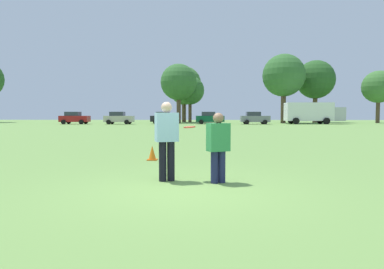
# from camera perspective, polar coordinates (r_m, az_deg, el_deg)

# --- Properties ---
(ground_plane) EXTENTS (160.12, 160.12, 0.00)m
(ground_plane) POSITION_cam_1_polar(r_m,az_deg,el_deg) (6.94, -1.22, -9.05)
(ground_plane) COLOR #6B9347
(player_thrower) EXTENTS (0.56, 0.43, 1.77)m
(player_thrower) POSITION_cam_1_polar(r_m,az_deg,el_deg) (7.67, -4.21, -0.34)
(player_thrower) COLOR black
(player_thrower) RESTS_ON ground
(player_defender) EXTENTS (0.53, 0.43, 1.53)m
(player_defender) POSITION_cam_1_polar(r_m,az_deg,el_deg) (7.47, 4.36, -1.57)
(player_defender) COLOR #1E234C
(player_defender) RESTS_ON ground
(frisbee) EXTENTS (0.27, 0.27, 0.05)m
(frisbee) POSITION_cam_1_polar(r_m,az_deg,el_deg) (7.73, -0.43, 1.24)
(frisbee) COLOR #E54C33
(traffic_cone) EXTENTS (0.32, 0.32, 0.48)m
(traffic_cone) POSITION_cam_1_polar(r_m,az_deg,el_deg) (11.26, -6.60, -3.08)
(traffic_cone) COLOR #D8590C
(traffic_cone) RESTS_ON ground
(parked_car_near_left) EXTENTS (4.23, 2.28, 1.82)m
(parked_car_near_left) POSITION_cam_1_polar(r_m,az_deg,el_deg) (53.83, -18.90, 2.63)
(parked_car_near_left) COLOR maroon
(parked_car_near_left) RESTS_ON ground
(parked_car_mid_left) EXTENTS (4.23, 2.28, 1.82)m
(parked_car_mid_left) POSITION_cam_1_polar(r_m,az_deg,el_deg) (51.49, -12.03, 2.71)
(parked_car_mid_left) COLOR #B7AD99
(parked_car_mid_left) RESTS_ON ground
(parked_car_center) EXTENTS (4.23, 2.28, 1.82)m
(parked_car_center) POSITION_cam_1_polar(r_m,az_deg,el_deg) (52.46, -4.61, 2.78)
(parked_car_center) COLOR black
(parked_car_center) RESTS_ON ground
(parked_car_mid_right) EXTENTS (4.23, 2.28, 1.82)m
(parked_car_mid_right) POSITION_cam_1_polar(r_m,az_deg,el_deg) (51.37, 2.93, 2.78)
(parked_car_mid_right) COLOR #0C4C2D
(parked_car_mid_right) RESTS_ON ground
(parked_car_near_right) EXTENTS (4.23, 2.28, 1.82)m
(parked_car_near_right) POSITION_cam_1_polar(r_m,az_deg,el_deg) (51.29, 10.32, 2.72)
(parked_car_near_right) COLOR slate
(parked_car_near_right) RESTS_ON ground
(box_truck) EXTENTS (8.54, 3.11, 3.18)m
(box_truck) POSITION_cam_1_polar(r_m,az_deg,el_deg) (54.45, 19.36, 3.49)
(box_truck) COLOR white
(box_truck) RESTS_ON ground
(tree_west_maple) EXTENTS (6.06, 6.06, 9.85)m
(tree_west_maple) POSITION_cam_1_polar(r_m,az_deg,el_deg) (58.10, -2.23, 8.63)
(tree_west_maple) COLOR brown
(tree_west_maple) RESTS_ON ground
(tree_center_elm) EXTENTS (6.28, 6.28, 10.21)m
(tree_center_elm) POSITION_cam_1_polar(r_m,az_deg,el_deg) (63.60, -1.35, 8.40)
(tree_center_elm) COLOR brown
(tree_center_elm) RESTS_ON ground
(tree_east_birch) EXTENTS (5.06, 5.06, 8.23)m
(tree_east_birch) POSITION_cam_1_polar(r_m,az_deg,el_deg) (63.61, -1.27, 7.17)
(tree_east_birch) COLOR brown
(tree_east_birch) RESTS_ON ground
(tree_east_oak) EXTENTS (5.04, 5.04, 8.20)m
(tree_east_oak) POSITION_cam_1_polar(r_m,az_deg,el_deg) (61.33, -0.33, 7.29)
(tree_east_oak) COLOR brown
(tree_east_oak) RESTS_ON ground
(tree_far_east_pine) EXTENTS (6.98, 6.98, 11.34)m
(tree_far_east_pine) POSITION_cam_1_polar(r_m,az_deg,el_deg) (59.38, 14.95, 9.40)
(tree_far_east_pine) COLOR brown
(tree_far_east_pine) RESTS_ON ground
(tree_far_west_pine) EXTENTS (6.67, 6.67, 10.83)m
(tree_far_west_pine) POSITION_cam_1_polar(r_m,az_deg,el_deg) (64.44, 19.78, 8.52)
(tree_far_west_pine) COLOR brown
(tree_far_west_pine) RESTS_ON ground
(tree_horizon_center) EXTENTS (5.34, 5.34, 8.67)m
(tree_horizon_center) POSITION_cam_1_polar(r_m,az_deg,el_deg) (65.32, 28.50, 6.93)
(tree_horizon_center) COLOR brown
(tree_horizon_center) RESTS_ON ground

